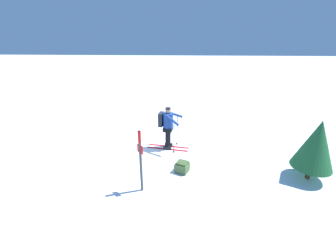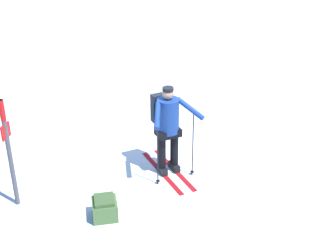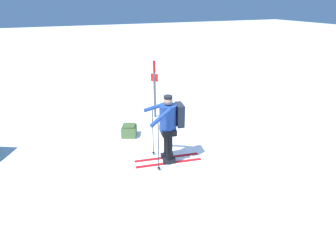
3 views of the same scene
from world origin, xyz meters
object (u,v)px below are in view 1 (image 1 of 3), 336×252
skier (167,125)px  trail_marker (140,157)px  pine_tree (316,145)px  dropped_backpack (182,167)px

skier → trail_marker: (-0.60, -2.64, 0.12)m
skier → pine_tree: pine_tree is taller
dropped_backpack → pine_tree: bearing=-2.8°
dropped_backpack → trail_marker: 1.82m
trail_marker → pine_tree: bearing=9.2°
skier → pine_tree: 4.87m
dropped_backpack → trail_marker: size_ratio=0.28×
skier → pine_tree: (4.52, -1.82, 0.20)m
skier → dropped_backpack: (0.57, -1.63, -0.82)m
skier → trail_marker: bearing=-102.9°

